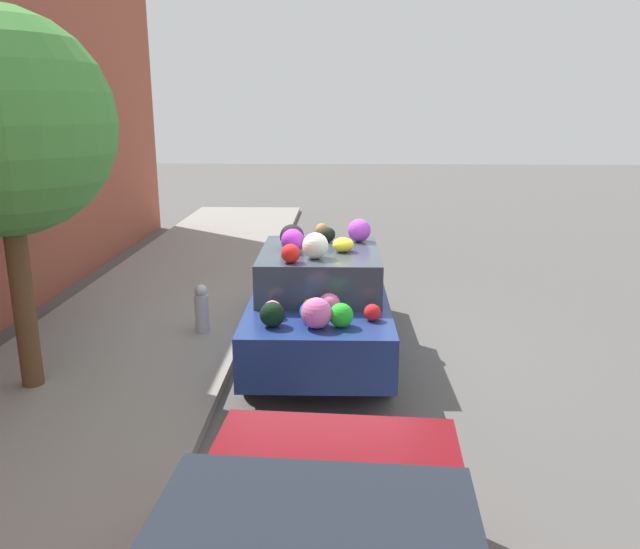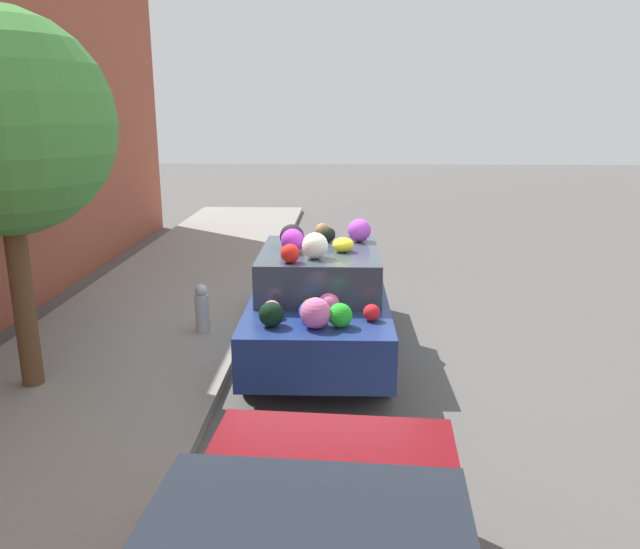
{
  "view_description": "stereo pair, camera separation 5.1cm",
  "coord_description": "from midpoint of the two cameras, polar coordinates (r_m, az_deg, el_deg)",
  "views": [
    {
      "loc": [
        -8.0,
        -0.28,
        3.21
      ],
      "look_at": [
        0.0,
        0.01,
        1.08
      ],
      "focal_mm": 35.0,
      "sensor_mm": 36.0,
      "label": 1
    },
    {
      "loc": [
        -7.99,
        -0.33,
        3.21
      ],
      "look_at": [
        0.0,
        0.01,
        1.08
      ],
      "focal_mm": 35.0,
      "sensor_mm": 36.0,
      "label": 2
    }
  ],
  "objects": [
    {
      "name": "sidewalk_curb",
      "position": [
        9.1,
        -17.09,
        -6.03
      ],
      "size": [
        24.0,
        3.2,
        0.13
      ],
      "color": "gray",
      "rests_on": "ground"
    },
    {
      "name": "ground_plane",
      "position": [
        8.62,
        0.25,
        -6.98
      ],
      "size": [
        60.0,
        60.0,
        0.0
      ],
      "primitive_type": "plane",
      "color": "#565451"
    },
    {
      "name": "art_car",
      "position": [
        8.34,
        0.15,
        -2.08
      ],
      "size": [
        4.07,
        1.8,
        1.77
      ],
      "rotation": [
        0.0,
        0.0,
        0.01
      ],
      "color": "navy",
      "rests_on": "ground"
    },
    {
      "name": "street_tree",
      "position": [
        7.46,
        -26.98,
        12.1
      ],
      "size": [
        2.36,
        2.36,
        4.12
      ],
      "color": "brown",
      "rests_on": "sidewalk_curb"
    },
    {
      "name": "fire_hydrant",
      "position": [
        9.01,
        -10.58,
        -3.07
      ],
      "size": [
        0.2,
        0.2,
        0.7
      ],
      "color": "#B2B2B7",
      "rests_on": "sidewalk_curb"
    }
  ]
}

